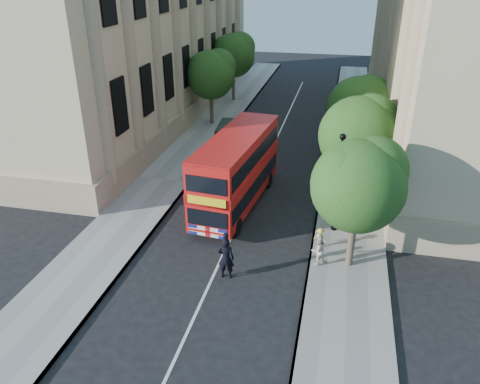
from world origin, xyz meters
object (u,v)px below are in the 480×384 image
Objects in this scene: double_decker_bus at (237,169)px; woman_pedestrian at (318,250)px; box_van at (231,148)px; police_constable at (226,258)px; lamp_post at (338,187)px.

double_decker_bus is 7.18m from woman_pedestrian.
box_van is 12.60m from police_constable.
double_decker_bus reaches higher than police_constable.
lamp_post is at bearing -136.91° from police_constable.
box_van reaches higher than woman_pedestrian.
double_decker_bus is 6.98m from police_constable.
double_decker_bus is 4.61× the size of police_constable.
double_decker_bus reaches higher than woman_pedestrian.
lamp_post is at bearing -138.06° from woman_pedestrian.
lamp_post is 3.51× the size of woman_pedestrian.
double_decker_bus is (-5.50, 1.78, -0.26)m from lamp_post.
box_van is at bearing 134.49° from lamp_post.
box_van is at bearing 112.74° from double_decker_bus.
police_constable is at bearing -13.66° from woman_pedestrian.
double_decker_bus is at bearing -86.40° from police_constable.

